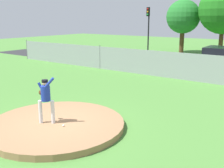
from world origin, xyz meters
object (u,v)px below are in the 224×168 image
object	(u,v)px
pitcher_youth	(46,96)
traffic_light_near	(148,23)
parked_car_slate	(217,59)
baseball	(63,126)

from	to	relation	value
pitcher_youth	traffic_light_near	bearing A→B (deg)	108.57
parked_car_slate	traffic_light_near	world-z (taller)	traffic_light_near
pitcher_youth	traffic_light_near	distance (m)	20.37
pitcher_youth	baseball	world-z (taller)	pitcher_youth
pitcher_youth	parked_car_slate	distance (m)	15.16
pitcher_youth	baseball	distance (m)	1.18
baseball	traffic_light_near	size ratio (longest dim) A/B	0.02
traffic_light_near	baseball	bearing A→B (deg)	-69.44
baseball	parked_car_slate	bearing A→B (deg)	86.14
parked_car_slate	traffic_light_near	xyz separation A→B (m)	(-8.18, 4.15, 2.52)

